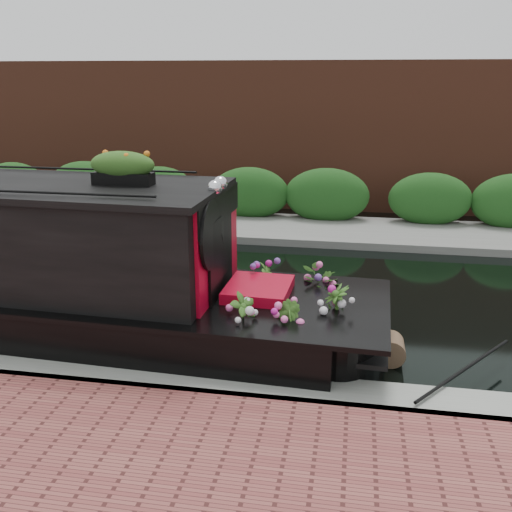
# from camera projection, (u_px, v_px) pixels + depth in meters

# --- Properties ---
(ground) EXTENTS (80.00, 80.00, 0.00)m
(ground) POSITION_uv_depth(u_px,v_px,m) (191.00, 292.00, 10.01)
(ground) COLOR black
(ground) RESTS_ON ground
(near_bank_coping) EXTENTS (40.00, 0.60, 0.50)m
(near_bank_coping) POSITION_uv_depth(u_px,v_px,m) (115.00, 389.00, 6.91)
(near_bank_coping) COLOR gray
(near_bank_coping) RESTS_ON ground
(far_bank_path) EXTENTS (40.00, 2.40, 0.34)m
(far_bank_path) POSITION_uv_depth(u_px,v_px,m) (239.00, 230.00, 13.95)
(far_bank_path) COLOR slate
(far_bank_path) RESTS_ON ground
(far_hedge) EXTENTS (40.00, 1.10, 2.80)m
(far_hedge) POSITION_uv_depth(u_px,v_px,m) (246.00, 221.00, 14.79)
(far_hedge) COLOR #1D4B19
(far_hedge) RESTS_ON ground
(far_brick_wall) EXTENTS (40.00, 1.00, 8.00)m
(far_brick_wall) POSITION_uv_depth(u_px,v_px,m) (259.00, 204.00, 16.76)
(far_brick_wall) COLOR brown
(far_brick_wall) RESTS_ON ground
(rope_fender) EXTENTS (0.37, 0.40, 0.37)m
(rope_fender) POSITION_uv_depth(u_px,v_px,m) (390.00, 349.00, 7.51)
(rope_fender) COLOR brown
(rope_fender) RESTS_ON ground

